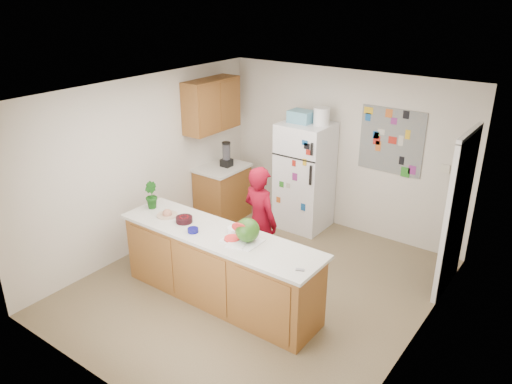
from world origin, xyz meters
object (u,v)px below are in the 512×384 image
Objects in this scene: refrigerator at (305,176)px; watermelon at (247,230)px; cherry_bowl at (184,219)px; person at (260,221)px.

refrigerator reaches higher than watermelon.
person is at bearing 57.11° from cherry_bowl.
refrigerator is 2.41m from cherry_bowl.
refrigerator is 1.12× the size of person.
person is at bearing -80.57° from refrigerator.
person is 7.38× the size of cherry_bowl.
watermelon is 0.95m from cherry_bowl.
watermelon is at bearing -74.52° from refrigerator.
refrigerator is 8.28× the size of cherry_bowl.
watermelon reaches higher than cherry_bowl.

